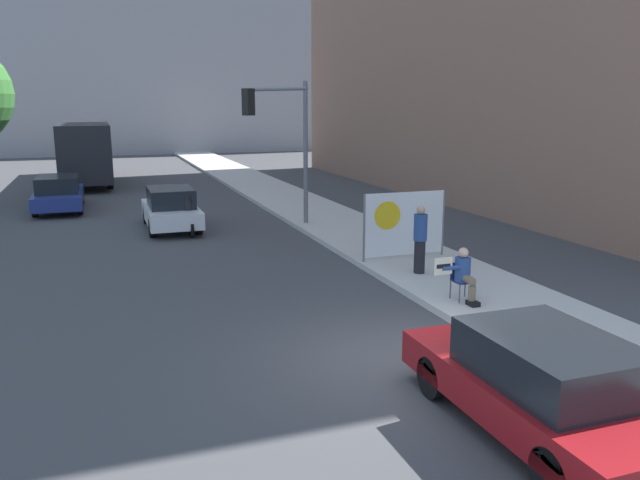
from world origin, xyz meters
TOP-DOWN VIEW (x-y plane):
  - ground_plane at (0.00, 0.00)m, footprint 160.00×160.00m
  - sidewalk_curb at (3.27, 15.00)m, footprint 3.19×90.00m
  - building_backdrop_far at (-2.00, 54.40)m, footprint 52.00×12.00m
  - seated_protester at (2.46, 2.16)m, footprint 0.95×0.77m
  - jogger_on_sidewalk at (2.68, 4.53)m, footprint 0.34×0.34m
  - protest_banner at (3.00, 6.04)m, footprint 2.48×0.06m
  - traffic_light_pole at (1.20, 11.52)m, footprint 2.60×2.37m
  - parked_car_curbside at (0.55, -2.77)m, footprint 1.87×4.32m
  - car_on_road_nearest at (-2.49, 13.29)m, footprint 1.74×4.15m
  - car_on_road_midblock at (-6.45, 18.94)m, footprint 1.88×4.79m
  - city_bus_on_road at (-5.41, 29.06)m, footprint 2.59×11.51m
  - motorcycle_on_road at (-2.04, 12.20)m, footprint 0.28×2.06m

SIDE VIEW (x-z plane):
  - ground_plane at x=0.00m, z-range 0.00..0.00m
  - sidewalk_curb at x=3.27m, z-range 0.00..0.16m
  - motorcycle_on_road at x=-2.04m, z-range -0.10..1.24m
  - parked_car_curbside at x=0.55m, z-range 0.00..1.41m
  - car_on_road_midblock at x=-6.45m, z-range 0.00..1.45m
  - car_on_road_nearest at x=-2.49m, z-range -0.01..1.48m
  - seated_protester at x=2.46m, z-range 0.19..1.36m
  - jogger_on_sidewalk at x=2.68m, z-range 0.18..1.91m
  - protest_banner at x=3.00m, z-range 0.21..2.06m
  - city_bus_on_road at x=-5.41m, z-range 0.25..3.59m
  - traffic_light_pole at x=1.20m, z-range 1.05..6.03m
  - building_backdrop_far at x=-2.00m, z-range 0.00..24.43m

